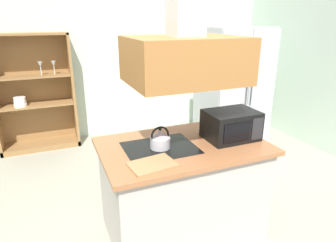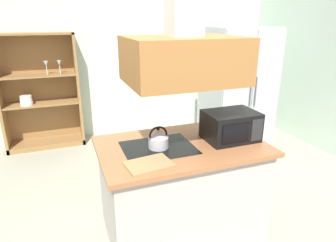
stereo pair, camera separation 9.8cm
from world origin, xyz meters
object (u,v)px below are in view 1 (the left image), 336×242
dish_cabinet (35,100)px  microwave (231,125)px  cutting_board (152,165)px  refrigerator (232,91)px  kettle (160,139)px

dish_cabinet → microwave: bearing=-57.6°
cutting_board → microwave: (0.84, 0.23, 0.12)m
dish_cabinet → cutting_board: (0.86, -2.91, 0.14)m
refrigerator → dish_cabinet: size_ratio=1.05×
refrigerator → dish_cabinet: bearing=156.2°
dish_cabinet → microwave: (1.70, -2.68, 0.26)m
dish_cabinet → kettle: bearing=-68.6°
kettle → dish_cabinet: bearing=111.4°
refrigerator → microwave: 1.80m
kettle → microwave: (0.67, -0.05, 0.05)m
cutting_board → refrigerator: bearing=42.5°
refrigerator → dish_cabinet: 2.98m
refrigerator → kettle: refrigerator is taller
dish_cabinet → microwave: size_ratio=3.80×
refrigerator → kettle: bearing=-139.8°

